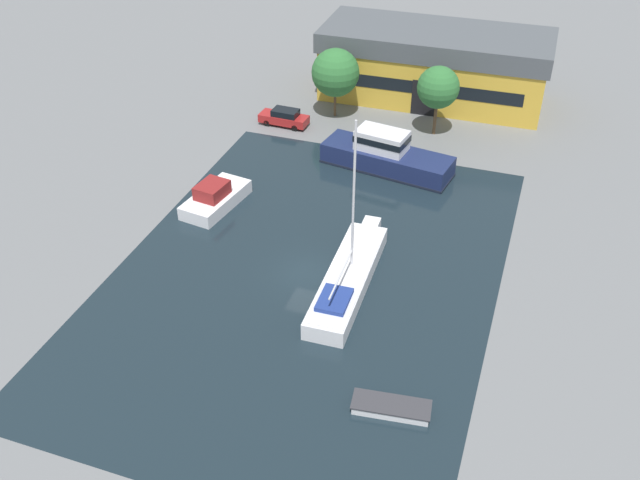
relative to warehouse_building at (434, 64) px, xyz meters
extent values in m
plane|color=slate|center=(-1.99, -31.41, -3.45)|extent=(440.00, 440.00, 0.00)
cube|color=black|center=(-1.99, -31.41, -3.45)|extent=(25.21, 36.44, 0.01)
cube|color=gold|center=(0.00, 0.00, -0.98)|extent=(21.61, 9.26, 4.93)
cube|color=#474C51|center=(0.00, 0.00, 2.43)|extent=(22.26, 9.54, 1.89)
cube|color=black|center=(0.09, -4.43, -1.72)|extent=(2.40, 0.11, 3.45)
cube|color=black|center=(0.09, -4.43, -0.74)|extent=(18.22, 0.40, 1.23)
cylinder|color=brown|center=(1.90, -7.99, -1.88)|extent=(0.29, 0.29, 3.13)
sphere|color=#2D6B33|center=(1.90, -7.99, 1.09)|extent=(3.77, 3.77, 3.77)
cylinder|color=brown|center=(-7.88, -7.28, -2.12)|extent=(0.25, 0.25, 2.66)
sphere|color=#2D6B33|center=(-7.88, -7.28, 0.89)|extent=(4.48, 4.48, 4.48)
cube|color=maroon|center=(-11.75, -10.83, -2.80)|extent=(4.64, 1.88, 0.74)
cube|color=black|center=(-11.57, -10.83, -2.14)|extent=(2.44, 1.59, 0.57)
cube|color=black|center=(-12.77, -10.79, -2.17)|extent=(0.09, 1.37, 0.46)
cylinder|color=black|center=(-13.20, -11.53, -3.15)|extent=(0.61, 0.22, 0.60)
cylinder|color=black|center=(-13.14, -10.02, -3.15)|extent=(0.61, 0.22, 0.60)
cylinder|color=black|center=(-10.36, -11.63, -3.15)|extent=(0.61, 0.22, 0.60)
cylinder|color=black|center=(-10.30, -10.13, -3.15)|extent=(0.61, 0.22, 0.60)
cube|color=white|center=(1.04, -31.81, -2.85)|extent=(2.99, 11.62, 1.19)
cube|color=white|center=(0.84, -25.44, -2.85)|extent=(1.23, 1.24, 1.19)
cube|color=silver|center=(1.04, -31.81, -2.21)|extent=(2.87, 11.15, 0.08)
cylinder|color=silver|center=(1.01, -30.94, 3.06)|extent=(0.16, 0.16, 10.45)
cylinder|color=silver|center=(1.09, -33.54, -1.07)|extent=(0.28, 5.20, 0.12)
cube|color=navy|center=(1.13, -34.98, -2.02)|extent=(1.93, 2.59, 0.30)
cube|color=#19234C|center=(-0.55, -15.69, -2.58)|extent=(11.35, 5.02, 1.73)
cube|color=black|center=(-0.55, -15.69, -3.30)|extent=(11.47, 5.10, 0.18)
cube|color=silver|center=(-1.09, -15.61, -0.88)|extent=(4.49, 3.02, 1.66)
cube|color=black|center=(-1.09, -15.61, -0.72)|extent=(4.58, 3.10, 0.53)
cube|color=white|center=(6.43, -41.21, -3.22)|extent=(4.27, 1.92, 0.46)
cube|color=#333338|center=(6.43, -41.21, -2.95)|extent=(4.44, 2.03, 0.08)
cube|color=white|center=(-11.60, -25.60, -2.91)|extent=(3.63, 6.43, 1.07)
cube|color=maroon|center=(-11.65, -25.96, -1.85)|extent=(2.28, 2.69, 1.06)
camera|label=1|loc=(11.34, -67.15, 26.49)|focal=40.00mm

